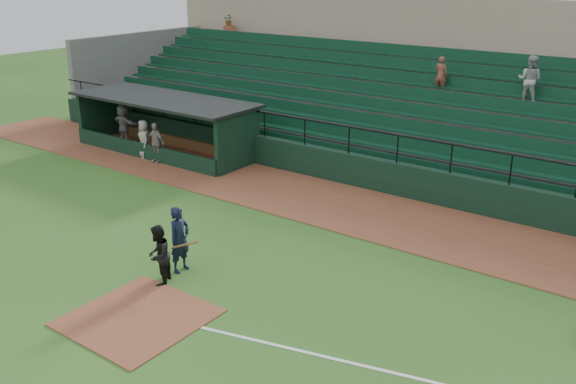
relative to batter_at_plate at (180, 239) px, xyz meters
The scene contains 10 objects.
ground 1.88m from the batter_at_plate, 55.51° to the right, with size 90.00×90.00×0.00m, color #2F5D1E.
warning_track 6.77m from the batter_at_plate, 82.05° to the left, with size 40.00×4.00×0.03m, color brown.
home_plate_dirt 2.69m from the batter_at_plate, 68.46° to the right, with size 3.00×3.00×0.03m, color brown.
stadium_structure 15.20m from the batter_at_plate, 86.49° to the left, with size 38.00×13.08×6.40m.
dugout 12.06m from the batter_at_plate, 137.06° to the left, with size 8.90×3.20×2.42m.
batter_at_plate is the anchor object (origin of this frame).
umpire 0.87m from the batter_at_plate, 84.39° to the right, with size 0.79×0.62×1.62m, color black.
dugout_player_a 10.13m from the batter_at_plate, 141.08° to the left, with size 1.00×0.41×1.70m, color gray.
dugout_player_b 10.97m from the batter_at_plate, 143.35° to the left, with size 0.80×0.52×1.64m, color #ACA8A1.
dugout_player_c 13.60m from the batter_at_plate, 146.30° to the left, with size 1.70×0.54×1.83m, color #9B9791.
Camera 1 is at (10.44, -9.25, 7.88)m, focal length 38.94 mm.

